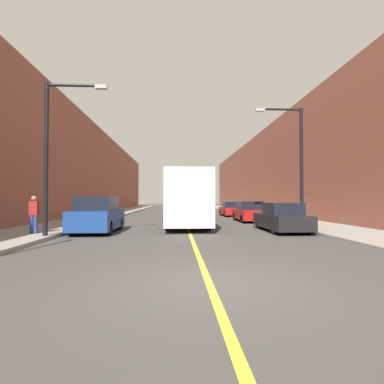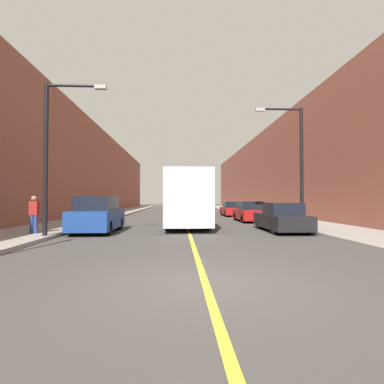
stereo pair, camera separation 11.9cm
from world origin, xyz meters
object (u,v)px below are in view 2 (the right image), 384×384
object	(u,v)px
street_lamp_left	(52,147)
street_lamp_right	(297,158)
parked_suv_left	(98,216)
bus	(186,198)
car_right_near	(281,219)
car_right_far	(232,210)
car_right_mid	(250,212)
pedestrian	(34,214)

from	to	relation	value
street_lamp_left	street_lamp_right	size ratio (longest dim) A/B	0.99
street_lamp_right	parked_suv_left	bearing A→B (deg)	-177.47
bus	car_right_near	world-z (taller)	bus
car_right_far	street_lamp_left	world-z (taller)	street_lamp_left
parked_suv_left	car_right_mid	bearing A→B (deg)	35.97
bus	parked_suv_left	xyz separation A→B (m)	(-4.74, -4.04, -0.91)
car_right_near	street_lamp_right	world-z (taller)	street_lamp_right
car_right_far	street_lamp_right	bearing A→B (deg)	-85.43
parked_suv_left	car_right_far	world-z (taller)	parked_suv_left
car_right_near	pedestrian	bearing A→B (deg)	-171.78
car_right_near	car_right_mid	bearing A→B (deg)	89.97
bus	parked_suv_left	distance (m)	6.30
bus	car_right_far	xyz separation A→B (m)	(4.97, 10.58, -1.11)
bus	parked_suv_left	size ratio (longest dim) A/B	2.35
street_lamp_left	street_lamp_right	xyz separation A→B (m)	(12.12, 3.14, 0.03)
car_right_near	street_lamp_right	size ratio (longest dim) A/B	0.69
parked_suv_left	street_lamp_right	world-z (taller)	street_lamp_right
car_right_mid	car_right_near	bearing A→B (deg)	-90.03
parked_suv_left	street_lamp_left	bearing A→B (deg)	-115.70
street_lamp_right	car_right_far	bearing A→B (deg)	94.57
parked_suv_left	car_right_near	bearing A→B (deg)	-0.15
car_right_far	street_lamp_right	world-z (taller)	street_lamp_right
car_right_mid	pedestrian	xyz separation A→B (m)	(-12.18, -8.86, 0.35)
car_right_far	pedestrian	xyz separation A→B (m)	(-12.14, -16.41, 0.39)
bus	car_right_far	bearing A→B (deg)	64.86
car_right_near	car_right_far	bearing A→B (deg)	90.17
bus	car_right_far	size ratio (longest dim) A/B	2.31
car_right_mid	pedestrian	bearing A→B (deg)	-143.96
car_right_far	street_lamp_left	xyz separation A→B (m)	(-10.99, -17.28, 3.35)
pedestrian	bus	bearing A→B (deg)	39.11
car_right_near	bus	bearing A→B (deg)	140.90
car_right_near	street_lamp_left	distance (m)	11.81
pedestrian	street_lamp_right	bearing A→B (deg)	9.69
parked_suv_left	pedestrian	bearing A→B (deg)	-143.71
parked_suv_left	street_lamp_left	world-z (taller)	street_lamp_left
street_lamp_left	pedestrian	world-z (taller)	street_lamp_left
car_right_near	street_lamp_right	xyz separation A→B (m)	(1.09, 0.50, 3.35)
car_right_mid	street_lamp_left	distance (m)	15.08
parked_suv_left	street_lamp_right	distance (m)	11.30
car_right_mid	street_lamp_left	bearing A→B (deg)	-138.57
parked_suv_left	street_lamp_left	xyz separation A→B (m)	(-1.28, -2.66, 3.15)
parked_suv_left	street_lamp_right	xyz separation A→B (m)	(10.84, 0.48, 3.18)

